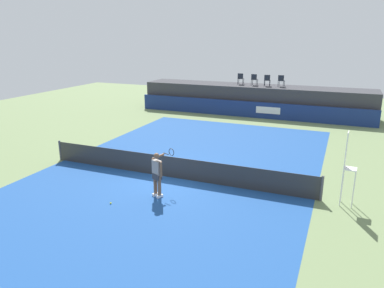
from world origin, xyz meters
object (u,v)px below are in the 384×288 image
at_px(umpire_chair, 348,164).
at_px(net_post_far, 322,188).
at_px(spectator_chair_far_left, 241,78).
at_px(tennis_player, 158,173).
at_px(net_post_near, 60,150).
at_px(spectator_chair_right, 281,80).
at_px(spectator_chair_left, 254,79).
at_px(spectator_chair_center, 267,80).
at_px(tennis_ball, 111,203).

xyz_separation_m(umpire_chair, net_post_far, (-0.77, -0.01, -1.09)).
relative_size(spectator_chair_far_left, net_post_far, 0.89).
relative_size(net_post_far, tennis_player, 0.56).
bearing_deg(net_post_near, tennis_player, -16.97).
xyz_separation_m(spectator_chair_right, net_post_near, (-8.20, -15.30, -2.19)).
relative_size(spectator_chair_left, net_post_far, 0.89).
relative_size(spectator_chair_far_left, spectator_chair_center, 1.00).
distance_m(spectator_chair_right, tennis_ball, 19.01).
bearing_deg(net_post_far, net_post_near, 180.00).
xyz_separation_m(spectator_chair_center, spectator_chair_right, (1.05, 0.13, 0.00)).
xyz_separation_m(spectator_chair_right, umpire_chair, (4.98, -15.29, -1.11)).
xyz_separation_m(spectator_chair_far_left, umpire_chair, (8.24, -15.46, -1.11)).
relative_size(spectator_chair_far_left, umpire_chair, 0.32).
xyz_separation_m(spectator_chair_left, spectator_chair_right, (2.10, 0.01, 0.00)).
relative_size(umpire_chair, tennis_player, 1.56).
height_order(spectator_chair_right, tennis_player, spectator_chair_right).
relative_size(spectator_chair_far_left, tennis_ball, 13.06).
xyz_separation_m(spectator_chair_far_left, net_post_far, (7.46, -15.47, -2.19)).
bearing_deg(spectator_chair_center, net_post_near, -115.20).
bearing_deg(tennis_player, tennis_ball, -135.12).
bearing_deg(tennis_player, spectator_chair_right, 84.50).
distance_m(spectator_chair_far_left, spectator_chair_center, 2.22).
bearing_deg(net_post_near, spectator_chair_right, 61.82).
bearing_deg(spectator_chair_far_left, net_post_far, -64.25).
bearing_deg(spectator_chair_far_left, spectator_chair_left, -8.59).
xyz_separation_m(spectator_chair_center, net_post_near, (-7.14, -15.17, -2.19)).
bearing_deg(spectator_chair_center, spectator_chair_right, 6.82).
xyz_separation_m(spectator_chair_center, umpire_chair, (6.03, -15.17, -1.11)).
distance_m(net_post_far, tennis_player, 6.21).
relative_size(spectator_chair_center, net_post_far, 0.89).
bearing_deg(tennis_player, spectator_chair_center, 87.97).
relative_size(spectator_chair_far_left, net_post_near, 0.89).
distance_m(spectator_chair_center, net_post_near, 16.91).
distance_m(spectator_chair_left, spectator_chair_center, 1.05).
height_order(spectator_chair_center, umpire_chair, spectator_chair_center).
xyz_separation_m(net_post_far, tennis_player, (-5.87, -1.99, 0.46)).
xyz_separation_m(net_post_near, tennis_ball, (5.23, -3.29, -0.46)).
relative_size(net_post_far, tennis_ball, 14.71).
bearing_deg(net_post_near, spectator_chair_far_left, 72.30).
bearing_deg(spectator_chair_center, umpire_chair, -68.31).
height_order(spectator_chair_left, tennis_ball, spectator_chair_left).
relative_size(spectator_chair_center, spectator_chair_right, 1.00).
relative_size(spectator_chair_right, tennis_ball, 13.06).
bearing_deg(net_post_far, tennis_ball, -155.36).
distance_m(spectator_chair_far_left, tennis_ball, 18.95).
xyz_separation_m(spectator_chair_far_left, tennis_ball, (0.29, -18.76, -2.66)).
relative_size(spectator_chair_left, net_post_near, 0.89).
height_order(umpire_chair, net_post_near, umpire_chair).
bearing_deg(umpire_chair, tennis_player, -163.24).
bearing_deg(net_post_far, spectator_chair_right, 105.36).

